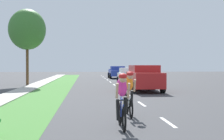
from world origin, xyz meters
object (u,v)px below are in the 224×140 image
sedan_white (129,76)px  street_tree_near (27,30)px  cyclist_lead (122,100)px  cyclist_trailing (129,93)px  pickup_blue (117,72)px  suv_red (144,77)px

sedan_white → street_tree_near: 10.31m
cyclist_lead → cyclist_trailing: (0.50, 2.13, 0.00)m
pickup_blue → cyclist_trailing: bearing=-94.9°
cyclist_lead → suv_red: (2.97, 12.45, 0.14)m
cyclist_trailing → pickup_blue: size_ratio=0.34×
suv_red → cyclist_trailing: bearing=-103.4°
cyclist_trailing → sedan_white: cyclist_trailing is taller
pickup_blue → sedan_white: bearing=-90.2°
sedan_white → cyclist_lead: bearing=-98.3°
cyclist_trailing → suv_red: suv_red is taller
suv_red → sedan_white: (0.12, 8.78, -0.18)m
cyclist_lead → cyclist_trailing: 2.19m
pickup_blue → street_tree_near: 16.96m
suv_red → sedan_white: bearing=89.2°
cyclist_trailing → street_tree_near: 18.94m
sedan_white → pickup_blue: 11.72m
cyclist_lead → cyclist_trailing: bearing=76.7°
cyclist_trailing → pickup_blue: bearing=85.1°
cyclist_lead → pickup_blue: bearing=84.6°
cyclist_trailing → suv_red: size_ratio=0.37×
pickup_blue → cyclist_lead: bearing=-95.4°
street_tree_near → cyclist_lead: bearing=-72.3°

